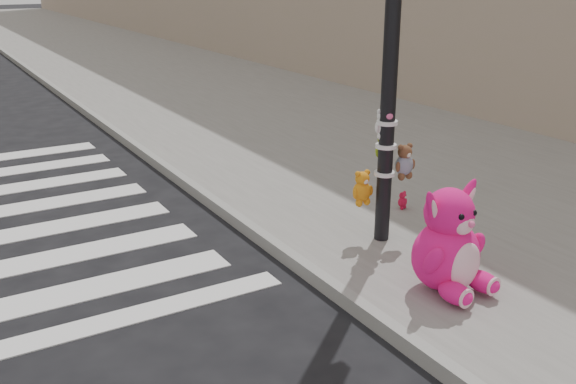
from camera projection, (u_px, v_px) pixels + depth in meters
sidewalk_near at (242, 100)px, 14.88m from camera, size 7.00×80.00×0.14m
curb_edge at (92, 116)px, 13.23m from camera, size 0.12×80.00×0.15m
signal_pole at (389, 88)px, 6.51m from camera, size 0.69×0.48×4.00m
pink_bunny at (449, 247)px, 5.79m from camera, size 0.73×0.80×1.03m
red_teddy at (403, 200)px, 7.87m from camera, size 0.18×0.15×0.22m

